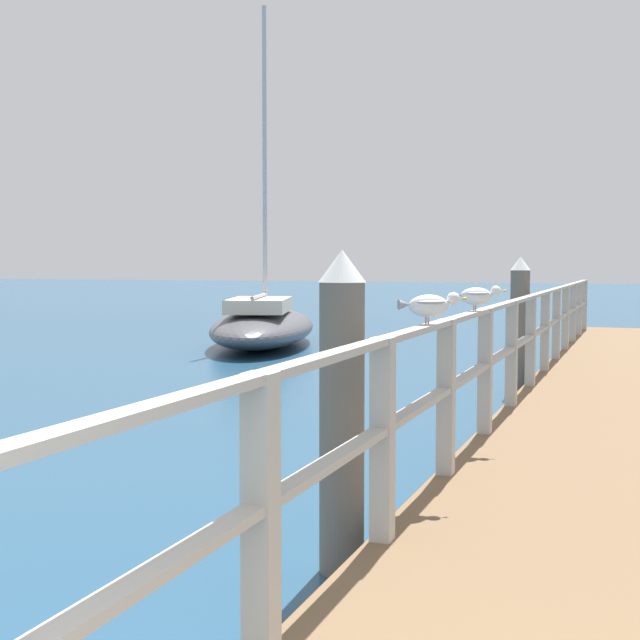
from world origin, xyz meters
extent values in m
cube|color=brown|center=(0.00, 10.64, 0.18)|extent=(2.23, 21.27, 0.37)
cube|color=#B2ADA3|center=(-1.03, 2.44, 0.94)|extent=(0.12, 0.12, 1.15)
cube|color=#B2ADA3|center=(-1.03, 4.08, 0.94)|extent=(0.12, 0.12, 1.15)
cube|color=#B2ADA3|center=(-1.03, 5.72, 0.94)|extent=(0.12, 0.12, 1.15)
cube|color=#B2ADA3|center=(-1.03, 7.36, 0.94)|extent=(0.12, 0.12, 1.15)
cube|color=#B2ADA3|center=(-1.03, 9.00, 0.94)|extent=(0.12, 0.12, 1.15)
cube|color=#B2ADA3|center=(-1.03, 10.64, 0.94)|extent=(0.12, 0.12, 1.15)
cube|color=#B2ADA3|center=(-1.03, 12.28, 0.94)|extent=(0.12, 0.12, 1.15)
cube|color=#B2ADA3|center=(-1.03, 13.91, 0.94)|extent=(0.12, 0.12, 1.15)
cube|color=#B2ADA3|center=(-1.03, 15.55, 0.94)|extent=(0.12, 0.12, 1.15)
cube|color=#B2ADA3|center=(-1.03, 17.19, 0.94)|extent=(0.12, 0.12, 1.15)
cube|color=#B2ADA3|center=(-1.03, 18.83, 0.94)|extent=(0.12, 0.12, 1.15)
cube|color=#B2ADA3|center=(-1.03, 20.47, 0.94)|extent=(0.12, 0.12, 1.15)
cube|color=#B2ADA3|center=(-1.03, 10.64, 1.49)|extent=(0.10, 19.67, 0.04)
cube|color=#B2ADA3|center=(-1.03, 10.64, 1.00)|extent=(0.10, 19.67, 0.04)
cylinder|color=#6B6056|center=(-1.41, 4.48, 0.90)|extent=(0.28, 0.28, 1.81)
cone|color=white|center=(-1.41, 4.48, 1.91)|extent=(0.29, 0.29, 0.20)
cylinder|color=#6B6056|center=(-1.41, 12.42, 0.90)|extent=(0.28, 0.28, 1.81)
cone|color=white|center=(-1.41, 12.42, 1.91)|extent=(0.29, 0.29, 0.20)
ellipsoid|color=white|center=(-1.03, 5.15, 1.64)|extent=(0.31, 0.26, 0.15)
sphere|color=white|center=(-0.89, 5.25, 1.68)|extent=(0.09, 0.09, 0.09)
cone|color=gold|center=(-0.83, 5.28, 1.68)|extent=(0.05, 0.05, 0.02)
cone|color=#939399|center=(-1.18, 5.06, 1.65)|extent=(0.11, 0.10, 0.07)
ellipsoid|color=#939399|center=(-1.03, 5.15, 1.67)|extent=(0.28, 0.27, 0.04)
cylinder|color=tan|center=(-1.06, 5.17, 1.54)|extent=(0.01, 0.01, 0.05)
cylinder|color=tan|center=(-1.03, 5.12, 1.54)|extent=(0.01, 0.01, 0.05)
ellipsoid|color=white|center=(-1.03, 6.87, 1.64)|extent=(0.31, 0.25, 0.15)
sphere|color=white|center=(-0.88, 6.95, 1.68)|extent=(0.09, 0.09, 0.09)
cone|color=gold|center=(-0.82, 6.98, 1.68)|extent=(0.06, 0.05, 0.02)
cone|color=#939399|center=(-1.18, 6.78, 1.65)|extent=(0.10, 0.10, 0.07)
ellipsoid|color=#939399|center=(-1.03, 6.87, 1.67)|extent=(0.28, 0.26, 0.04)
cylinder|color=tan|center=(-1.05, 6.88, 1.54)|extent=(0.01, 0.01, 0.05)
cylinder|color=tan|center=(-1.03, 6.84, 1.54)|extent=(0.01, 0.01, 0.05)
ellipsoid|color=#4C4C51|center=(-7.97, 17.81, 0.41)|extent=(4.20, 7.17, 0.82)
cylinder|color=#B2B2B7|center=(-8.07, 18.14, 4.31)|extent=(0.10, 0.10, 6.98)
cylinder|color=#B2B2B7|center=(-7.71, 17.00, 1.17)|extent=(0.80, 2.30, 0.08)
cube|color=beige|center=(-7.72, 17.03, 0.97)|extent=(1.94, 2.72, 0.30)
camera|label=1|loc=(0.34, -0.56, 1.93)|focal=49.02mm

